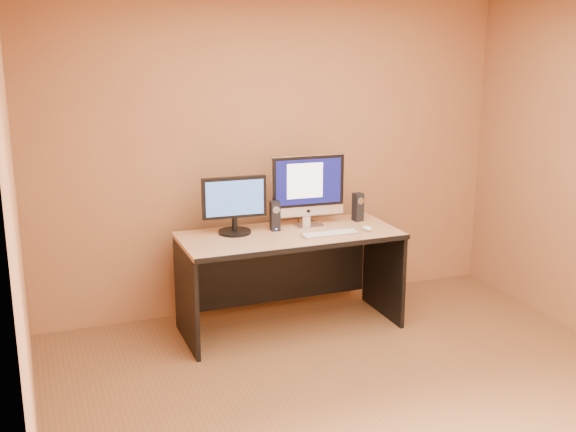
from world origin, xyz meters
The scene contains 11 objects.
floor centered at (0.00, 0.00, 0.00)m, with size 4.00×4.00×0.00m, color brown.
walls centered at (0.00, 0.00, 1.30)m, with size 4.00×4.00×2.60m, color olive, non-canonical shape.
desk centered at (-0.07, 1.44, 0.39)m, with size 1.68×0.73×0.78m, color tan, non-canonical shape.
imac centered at (0.15, 1.59, 1.06)m, with size 0.60×0.22×0.58m, color silver, non-canonical shape.
second_monitor centered at (-0.46, 1.59, 1.00)m, with size 0.50×0.25×0.44m, color black, non-canonical shape.
speaker_left centered at (-0.14, 1.57, 0.89)m, with size 0.07×0.08×0.23m, color black, non-canonical shape.
speaker_right centered at (0.58, 1.59, 0.89)m, with size 0.07×0.08×0.23m, color black, non-canonical shape.
keyboard centered at (0.21, 1.30, 0.79)m, with size 0.45×0.12×0.02m, color #B6B6BB.
mouse centered at (0.52, 1.31, 0.79)m, with size 0.06×0.11×0.04m, color white.
cable_a centered at (0.24, 1.69, 0.78)m, with size 0.01×0.01×0.23m, color black.
cable_b centered at (0.12, 1.74, 0.78)m, with size 0.01×0.01×0.19m, color black.
Camera 1 is at (-1.96, -3.52, 2.32)m, focal length 45.00 mm.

